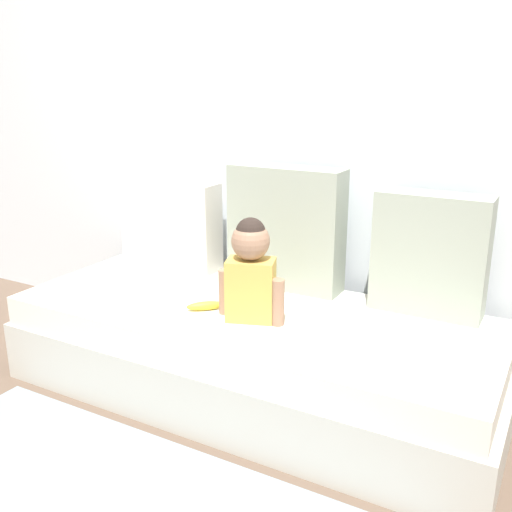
{
  "coord_description": "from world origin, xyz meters",
  "views": [
    {
      "loc": [
        1.19,
        -2.09,
        1.4
      ],
      "look_at": [
        0.03,
        0.0,
        0.67
      ],
      "focal_mm": 40.94,
      "sensor_mm": 36.0,
      "label": 1
    }
  ],
  "objects_px": {
    "couch": "(251,352)",
    "throw_pillow_left": "(171,224)",
    "banana": "(206,306)",
    "throw_pillow_right": "(430,255)",
    "toddler": "(251,269)",
    "throw_pillow_center": "(286,228)"
  },
  "relations": [
    {
      "from": "couch",
      "to": "throw_pillow_right",
      "type": "height_order",
      "value": "throw_pillow_right"
    },
    {
      "from": "toddler",
      "to": "banana",
      "type": "bearing_deg",
      "value": -176.76
    },
    {
      "from": "throw_pillow_right",
      "to": "banana",
      "type": "distance_m",
      "value": 0.99
    },
    {
      "from": "couch",
      "to": "banana",
      "type": "distance_m",
      "value": 0.31
    },
    {
      "from": "couch",
      "to": "toddler",
      "type": "bearing_deg",
      "value": -60.32
    },
    {
      "from": "banana",
      "to": "throw_pillow_right",
      "type": "bearing_deg",
      "value": 27.74
    },
    {
      "from": "throw_pillow_right",
      "to": "toddler",
      "type": "relative_size",
      "value": 1.19
    },
    {
      "from": "toddler",
      "to": "banana",
      "type": "distance_m",
      "value": 0.3
    },
    {
      "from": "throw_pillow_center",
      "to": "toddler",
      "type": "height_order",
      "value": "throw_pillow_center"
    },
    {
      "from": "throw_pillow_left",
      "to": "throw_pillow_center",
      "type": "height_order",
      "value": "throw_pillow_center"
    },
    {
      "from": "couch",
      "to": "toddler",
      "type": "relative_size",
      "value": 5.0
    },
    {
      "from": "throw_pillow_center",
      "to": "toddler",
      "type": "bearing_deg",
      "value": -83.0
    },
    {
      "from": "toddler",
      "to": "banana",
      "type": "xyz_separation_m",
      "value": [
        -0.22,
        -0.01,
        -0.2
      ]
    },
    {
      "from": "throw_pillow_center",
      "to": "throw_pillow_right",
      "type": "height_order",
      "value": "throw_pillow_center"
    },
    {
      "from": "throw_pillow_left",
      "to": "throw_pillow_center",
      "type": "bearing_deg",
      "value": 0.0
    },
    {
      "from": "banana",
      "to": "couch",
      "type": "bearing_deg",
      "value": 32.3
    },
    {
      "from": "toddler",
      "to": "banana",
      "type": "relative_size",
      "value": 2.6
    },
    {
      "from": "couch",
      "to": "throw_pillow_left",
      "type": "relative_size",
      "value": 3.97
    },
    {
      "from": "toddler",
      "to": "throw_pillow_center",
      "type": "bearing_deg",
      "value": 97.0
    },
    {
      "from": "couch",
      "to": "banana",
      "type": "height_order",
      "value": "banana"
    },
    {
      "from": "throw_pillow_left",
      "to": "banana",
      "type": "distance_m",
      "value": 0.72
    },
    {
      "from": "throw_pillow_left",
      "to": "throw_pillow_right",
      "type": "relative_size",
      "value": 1.06
    }
  ]
}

